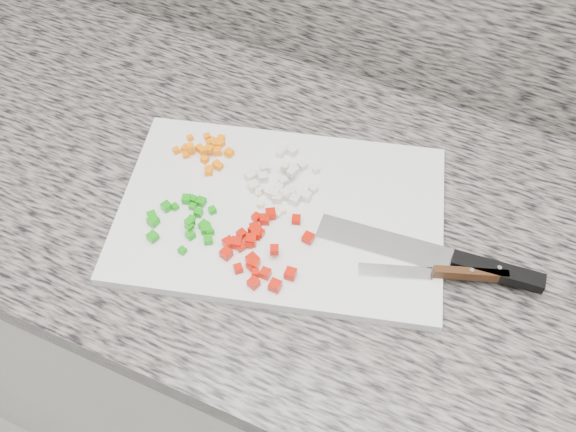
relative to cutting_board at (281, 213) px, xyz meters
name	(u,v)px	position (x,y,z in m)	size (l,w,h in m)	color
cabinet	(341,363)	(0.11, 0.03, -0.48)	(3.92, 0.62, 0.86)	white
countertop	(361,233)	(0.11, 0.03, -0.03)	(3.96, 0.64, 0.04)	slate
cutting_board	(281,213)	(0.00, 0.00, 0.00)	(0.46, 0.30, 0.02)	silver
carrot_pile	(206,151)	(-0.15, 0.05, 0.01)	(0.09, 0.08, 0.02)	orange
onion_pile	(281,178)	(-0.02, 0.05, 0.01)	(0.11, 0.11, 0.02)	silver
green_pepper_pile	(185,220)	(-0.11, -0.08, 0.01)	(0.11, 0.09, 0.02)	#13930D
red_pepper_pile	(258,247)	(0.00, -0.08, 0.01)	(0.11, 0.13, 0.02)	#C51102
garlic_pile	(271,201)	(-0.02, 0.00, 0.01)	(0.06, 0.06, 0.01)	#F9EDC0
chef_knife	(457,261)	(0.25, 0.01, 0.01)	(0.31, 0.06, 0.02)	#BABBC1
paring_knife	(451,273)	(0.25, -0.01, 0.01)	(0.19, 0.08, 0.02)	#BABBC1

